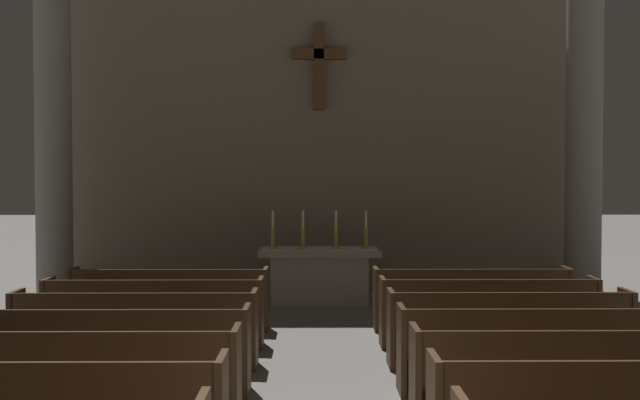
{
  "coord_description": "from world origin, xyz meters",
  "views": [
    {
      "loc": [
        -0.12,
        -4.99,
        2.38
      ],
      "look_at": [
        0.0,
        8.19,
        1.93
      ],
      "focal_mm": 44.04,
      "sensor_mm": 36.0,
      "label": 1
    }
  ],
  "objects_px": {
    "pew_right_row_3": "(571,377)",
    "pew_right_row_4": "(536,349)",
    "pew_left_row_7": "(169,299)",
    "pew_right_row_5": "(509,328)",
    "candlestick_inner_right": "(336,236)",
    "pew_right_row_7": "(472,299)",
    "candlestick_outer_right": "(366,236)",
    "candlestick_inner_left": "(303,236)",
    "candlestick_outer_left": "(273,236)",
    "pew_right_row_6": "(489,312)",
    "pew_left_row_4": "(111,350)",
    "altar": "(319,274)",
    "pew_left_row_3": "(79,378)",
    "column_right_third": "(584,117)",
    "pew_left_row_5": "(135,329)",
    "column_left_third": "(53,116)",
    "pew_left_row_6": "(154,312)"
  },
  "relations": [
    {
      "from": "candlestick_inner_right",
      "to": "pew_right_row_4",
      "type": "bearing_deg",
      "value": -71.3
    },
    {
      "from": "candlestick_inner_left",
      "to": "candlestick_inner_right",
      "type": "xyz_separation_m",
      "value": [
        0.6,
        0.0,
        0.0
      ]
    },
    {
      "from": "altar",
      "to": "candlestick_inner_left",
      "type": "relative_size",
      "value": 3.17
    },
    {
      "from": "pew_right_row_3",
      "to": "pew_right_row_7",
      "type": "height_order",
      "value": "same"
    },
    {
      "from": "candlestick_inner_right",
      "to": "column_right_third",
      "type": "bearing_deg",
      "value": -0.96
    },
    {
      "from": "pew_right_row_6",
      "to": "column_left_third",
      "type": "xyz_separation_m",
      "value": [
        -7.09,
        3.52,
        2.93
      ]
    },
    {
      "from": "pew_right_row_5",
      "to": "candlestick_inner_right",
      "type": "xyz_separation_m",
      "value": [
        -1.99,
        4.74,
        0.76
      ]
    },
    {
      "from": "pew_left_row_4",
      "to": "pew_right_row_5",
      "type": "distance_m",
      "value": 4.72
    },
    {
      "from": "pew_right_row_6",
      "to": "pew_left_row_4",
      "type": "bearing_deg",
      "value": -153.47
    },
    {
      "from": "candlestick_outer_left",
      "to": "candlestick_outer_right",
      "type": "distance_m",
      "value": 1.7
    },
    {
      "from": "pew_left_row_7",
      "to": "pew_right_row_7",
      "type": "bearing_deg",
      "value": 0.0
    },
    {
      "from": "pew_right_row_3",
      "to": "candlestick_outer_right",
      "type": "height_order",
      "value": "candlestick_outer_right"
    },
    {
      "from": "altar",
      "to": "candlestick_inner_right",
      "type": "xyz_separation_m",
      "value": [
        0.3,
        -0.0,
        0.7
      ]
    },
    {
      "from": "pew_right_row_4",
      "to": "candlestick_outer_left",
      "type": "bearing_deg",
      "value": 118.09
    },
    {
      "from": "pew_right_row_7",
      "to": "pew_left_row_4",
      "type": "bearing_deg",
      "value": -143.17
    },
    {
      "from": "pew_left_row_5",
      "to": "candlestick_outer_left",
      "type": "bearing_deg",
      "value": 73.09
    },
    {
      "from": "candlestick_inner_right",
      "to": "candlestick_outer_right",
      "type": "bearing_deg",
      "value": 0.0
    },
    {
      "from": "pew_left_row_7",
      "to": "pew_right_row_5",
      "type": "bearing_deg",
      "value": -26.53
    },
    {
      "from": "pew_left_row_6",
      "to": "pew_right_row_5",
      "type": "distance_m",
      "value": 4.72
    },
    {
      "from": "pew_left_row_5",
      "to": "candlestick_outer_right",
      "type": "xyz_separation_m",
      "value": [
        3.14,
        4.74,
        0.76
      ]
    },
    {
      "from": "pew_left_row_7",
      "to": "pew_right_row_7",
      "type": "relative_size",
      "value": 1.0
    },
    {
      "from": "candlestick_outer_right",
      "to": "candlestick_inner_left",
      "type": "bearing_deg",
      "value": 180.0
    },
    {
      "from": "pew_right_row_5",
      "to": "candlestick_inner_right",
      "type": "bearing_deg",
      "value": 112.79
    },
    {
      "from": "pew_right_row_3",
      "to": "pew_left_row_7",
      "type": "bearing_deg",
      "value": 135.05
    },
    {
      "from": "pew_left_row_3",
      "to": "altar",
      "type": "bearing_deg",
      "value": 71.94
    },
    {
      "from": "pew_right_row_4",
      "to": "pew_right_row_6",
      "type": "distance_m",
      "value": 2.29
    },
    {
      "from": "column_right_third",
      "to": "candlestick_outer_right",
      "type": "height_order",
      "value": "column_right_third"
    },
    {
      "from": "pew_right_row_5",
      "to": "candlestick_inner_right",
      "type": "relative_size",
      "value": 4.28
    },
    {
      "from": "pew_left_row_3",
      "to": "pew_right_row_5",
      "type": "xyz_separation_m",
      "value": [
        4.58,
        2.29,
        0.0
      ]
    },
    {
      "from": "pew_left_row_7",
      "to": "pew_right_row_4",
      "type": "bearing_deg",
      "value": -36.83
    },
    {
      "from": "pew_right_row_3",
      "to": "pew_right_row_4",
      "type": "bearing_deg",
      "value": 90.0
    },
    {
      "from": "pew_left_row_4",
      "to": "candlestick_outer_right",
      "type": "bearing_deg",
      "value": 61.91
    },
    {
      "from": "pew_right_row_6",
      "to": "column_left_third",
      "type": "distance_m",
      "value": 8.44
    },
    {
      "from": "column_right_third",
      "to": "altar",
      "type": "bearing_deg",
      "value": 179.1
    },
    {
      "from": "candlestick_outer_left",
      "to": "pew_left_row_4",
      "type": "bearing_deg",
      "value": -103.76
    },
    {
      "from": "pew_right_row_7",
      "to": "pew_right_row_3",
      "type": "bearing_deg",
      "value": -90.0
    },
    {
      "from": "pew_left_row_5",
      "to": "pew_left_row_7",
      "type": "distance_m",
      "value": 2.29
    },
    {
      "from": "pew_left_row_4",
      "to": "candlestick_inner_left",
      "type": "xyz_separation_m",
      "value": [
        1.99,
        5.89,
        0.76
      ]
    },
    {
      "from": "pew_left_row_4",
      "to": "column_right_third",
      "type": "height_order",
      "value": "column_right_third"
    },
    {
      "from": "pew_left_row_3",
      "to": "pew_right_row_4",
      "type": "relative_size",
      "value": 1.0
    },
    {
      "from": "pew_right_row_7",
      "to": "pew_left_row_6",
      "type": "bearing_deg",
      "value": -165.99
    },
    {
      "from": "pew_left_row_7",
      "to": "pew_right_row_3",
      "type": "height_order",
      "value": "same"
    },
    {
      "from": "pew_left_row_4",
      "to": "pew_left_row_6",
      "type": "height_order",
      "value": "same"
    },
    {
      "from": "pew_right_row_6",
      "to": "candlestick_inner_right",
      "type": "xyz_separation_m",
      "value": [
        -1.99,
        3.6,
        0.76
      ]
    },
    {
      "from": "pew_left_row_3",
      "to": "candlestick_inner_right",
      "type": "relative_size",
      "value": 4.28
    },
    {
      "from": "pew_right_row_7",
      "to": "column_right_third",
      "type": "height_order",
      "value": "column_right_third"
    },
    {
      "from": "pew_right_row_6",
      "to": "column_left_third",
      "type": "height_order",
      "value": "column_left_third"
    },
    {
      "from": "pew_right_row_4",
      "to": "pew_right_row_5",
      "type": "height_order",
      "value": "same"
    },
    {
      "from": "candlestick_inner_left",
      "to": "pew_left_row_5",
      "type": "bearing_deg",
      "value": -112.79
    },
    {
      "from": "pew_left_row_3",
      "to": "pew_right_row_5",
      "type": "distance_m",
      "value": 5.12
    }
  ]
}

